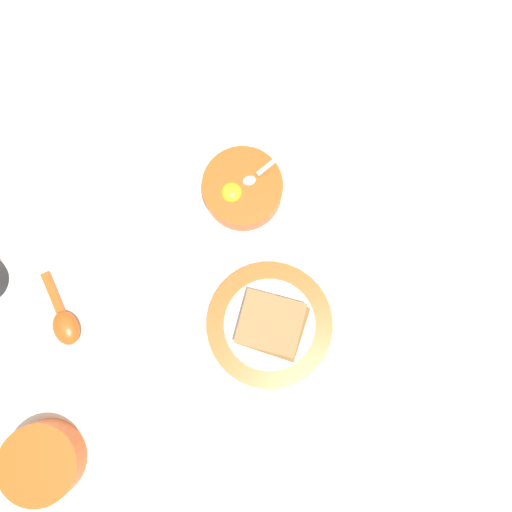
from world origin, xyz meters
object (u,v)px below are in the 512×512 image
object	(u,v)px
egg_bowl	(243,189)
toast_plate	(269,324)
toast_sandwich	(272,324)
soup_spoon	(64,322)
congee_bowl	(42,462)

from	to	relation	value
egg_bowl	toast_plate	distance (m)	0.22
toast_sandwich	soup_spoon	xyz separation A→B (m)	(0.32, -0.10, -0.01)
egg_bowl	soup_spoon	xyz separation A→B (m)	(0.34, 0.12, -0.02)
egg_bowl	toast_plate	size ratio (longest dim) A/B	0.70
toast_plate	toast_sandwich	xyz separation A→B (m)	(-0.00, 0.00, 0.02)
toast_plate	congee_bowl	xyz separation A→B (m)	(0.39, 0.10, 0.02)
egg_bowl	toast_sandwich	distance (m)	0.22
egg_bowl	toast_plate	bearing A→B (deg)	84.42
toast_sandwich	congee_bowl	xyz separation A→B (m)	(0.40, 0.10, -0.00)
congee_bowl	toast_plate	bearing A→B (deg)	-165.96
toast_sandwich	soup_spoon	size ratio (longest dim) A/B	1.03
egg_bowl	congee_bowl	xyz separation A→B (m)	(0.41, 0.32, -0.00)
toast_plate	toast_sandwich	bearing A→B (deg)	160.17
toast_plate	soup_spoon	distance (m)	0.33
egg_bowl	toast_sandwich	size ratio (longest dim) A/B	1.08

